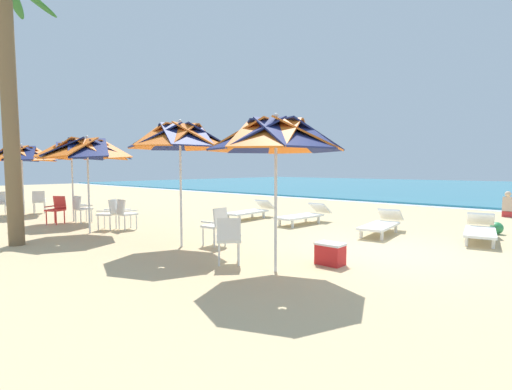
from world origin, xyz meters
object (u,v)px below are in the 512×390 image
Objects in this scene: plastic_chair_8 at (16,202)px; palm_tree_0 at (9,82)px; sun_lounger_1 at (382,224)px; beach_umbrella_0 at (276,137)px; plastic_chair_6 at (0,202)px; beach_ball at (497,228)px; cooler_box at (330,254)px; plastic_chair_0 at (229,237)px; beach_umbrella_3 at (71,152)px; sun_lounger_2 at (304,215)px; beach_umbrella_1 at (180,138)px; plastic_chair_1 at (216,224)px; plastic_chair_5 at (81,207)px; sun_lounger_0 at (480,229)px; beach_umbrella_2 at (87,150)px; beach_umbrella_4 at (21,154)px; beachgoer_seated at (508,208)px; sun_lounger_3 at (250,211)px; plastic_chair_7 at (39,200)px; plastic_chair_3 at (109,212)px; plastic_chair_4 at (57,208)px; plastic_chair_2 at (125,212)px.

palm_tree_0 is (5.87, -1.65, 3.15)m from plastic_chair_8.
beach_umbrella_0 is at bearing -88.23° from sun_lounger_1.
plastic_chair_6 is 2.69× the size of beach_ball.
beach_umbrella_0 is at bearing -114.51° from cooler_box.
plastic_chair_0 is 7.93m from beach_umbrella_3.
beach_ball is (2.13, 6.71, -2.11)m from beach_umbrella_0.
sun_lounger_2 is 4.37× the size of cooler_box.
plastic_chair_1 is at bearing 48.24° from beach_umbrella_1.
plastic_chair_5 is 11.38m from sun_lounger_0.
beach_umbrella_2 is 5.22× the size of cooler_box.
sun_lounger_0 is at bearing 70.30° from cooler_box.
beach_umbrella_4 is 13.04m from sun_lounger_1.
plastic_chair_6 is (-0.27, -0.70, -1.77)m from beach_umbrella_4.
plastic_chair_0 and plastic_chair_8 have the same top height.
beach_ball is at bearing 73.71° from cooler_box.
beach_umbrella_4 is 15.26m from sun_lounger_0.
sun_lounger_0 is at bearing 44.35° from palm_tree_0.
plastic_chair_8 is at bearing -138.61° from beachgoer_seated.
sun_lounger_2 is 2.36× the size of beachgoer_seated.
beach_ball is (3.05, 6.91, -0.34)m from plastic_chair_0.
beach_umbrella_3 is 6.13m from sun_lounger_3.
plastic_chair_7 is 17.49m from beachgoer_seated.
sun_lounger_0 is 4.45× the size of cooler_box.
beach_umbrella_1 is 5.63× the size of cooler_box.
plastic_chair_5 is at bearing -140.36° from sun_lounger_2.
beachgoer_seated is (7.49, 13.43, -3.36)m from palm_tree_0.
beach_umbrella_3 is (-2.58, 0.64, 0.04)m from beach_umbrella_2.
beach_umbrella_2 is 6.98m from cooler_box.
beach_umbrella_1 is 3.25× the size of plastic_chair_1.
plastic_chair_7 is at bearing -160.03° from sun_lounger_0.
sun_lounger_3 is (1.49, 4.29, -0.22)m from plastic_chair_3.
sun_lounger_1 is (11.76, 4.38, -0.22)m from plastic_chair_7.
sun_lounger_2 is at bearing 57.43° from beach_umbrella_2.
plastic_chair_3 is at bearing -172.36° from plastic_chair_1.
plastic_chair_5 is at bearing 178.46° from plastic_chair_3.
beach_umbrella_0 is 3.07× the size of plastic_chair_4.
beach_umbrella_3 reaches higher than sun_lounger_0.
beach_umbrella_2 is 3.02× the size of plastic_chair_2.
beach_ball is (14.48, 7.61, -0.34)m from plastic_chair_6.
beach_umbrella_2 is 1.99m from plastic_chair_2.
sun_lounger_1 is at bearing 35.56° from plastic_chair_2.
plastic_chair_2 and plastic_chair_3 have the same top height.
beach_umbrella_4 reaches higher than plastic_chair_6.
plastic_chair_5 is 0.39× the size of sun_lounger_0.
cooler_box is at bearing 41.17° from plastic_chair_0.
beach_umbrella_2 is 2.66m from beach_umbrella_3.
beach_ball is (8.36, 6.48, -0.34)m from plastic_chair_3.
plastic_chair_5 is 12.15m from beach_ball.
sun_lounger_1 is (5.76, 4.12, -0.22)m from plastic_chair_2.
beach_umbrella_0 and beach_umbrella_4 have the same top height.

